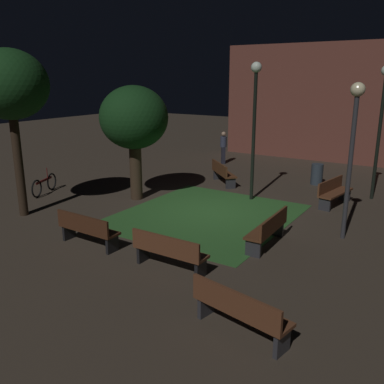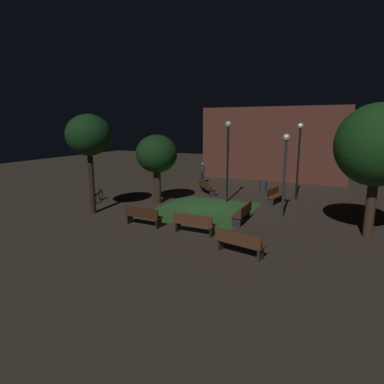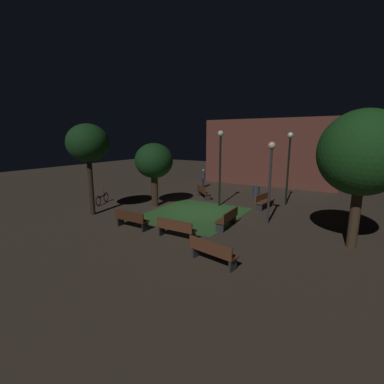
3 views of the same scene
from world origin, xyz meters
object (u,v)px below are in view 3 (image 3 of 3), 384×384
object	(u,v)px
bench_near_trees	(212,251)
tree_near_wall	(88,144)
tree_back_left	(154,162)
bicycle	(102,199)
trash_bin	(256,192)
bench_path_side	(131,219)
bench_front_right	(203,192)
lamp_post_plaza_west	(271,168)
lamp_post_near_wall	(220,156)
lamp_post_plaza_east	(289,156)
bench_front_left	(228,218)
pedestrian	(203,178)
bench_corner	(264,200)
bench_back_row	(176,228)
tree_left_canopy	(362,154)

from	to	relation	value
bench_near_trees	tree_near_wall	distance (m)	9.50
tree_back_left	bicycle	distance (m)	4.38
tree_near_wall	trash_bin	distance (m)	11.67
bench_path_side	bench_front_right	world-z (taller)	same
bench_near_trees	tree_back_left	distance (m)	8.97
bench_front_right	lamp_post_plaza_west	world-z (taller)	lamp_post_plaza_west
bench_path_side	tree_near_wall	bearing A→B (deg)	168.95
lamp_post_near_wall	lamp_post_plaza_east	bearing A→B (deg)	34.05
bench_front_right	bench_front_left	bearing A→B (deg)	-50.84
lamp_post_plaza_east	pedestrian	bearing A→B (deg)	160.56
pedestrian	bicycle	bearing A→B (deg)	-108.86
bench_corner	pedestrian	distance (m)	7.79
bench_front_right	pedestrian	distance (m)	4.20
bench_back_row	lamp_post_plaza_west	world-z (taller)	lamp_post_plaza_west
tree_left_canopy	lamp_post_near_wall	distance (m)	8.11
tree_back_left	tree_left_canopy	distance (m)	10.99
bench_near_trees	bench_front_right	distance (m)	10.34
bench_front_right	tree_near_wall	xyz separation A→B (m)	(-3.39, -6.89, 3.49)
tree_left_canopy	lamp_post_plaza_west	distance (m)	4.03
bench_corner	lamp_post_near_wall	size ratio (longest dim) A/B	0.39
bench_front_left	tree_back_left	bearing A→B (deg)	165.00
bicycle	lamp_post_plaza_west	bearing A→B (deg)	7.83
bench_front_left	lamp_post_plaza_west	world-z (taller)	lamp_post_plaza_west
bench_near_trees	lamp_post_plaza_west	distance (m)	5.99
bench_near_trees	bench_corner	bearing A→B (deg)	94.30
bench_near_trees	trash_bin	bearing A→B (deg)	100.09
bench_front_left	lamp_post_plaza_west	xyz separation A→B (m)	(1.49, 1.63, 2.35)
bench_near_trees	pedestrian	distance (m)	14.54
lamp_post_near_wall	trash_bin	world-z (taller)	lamp_post_near_wall
lamp_post_plaza_east	bench_front_left	bearing A→B (deg)	-103.18
tree_left_canopy	pedestrian	world-z (taller)	tree_left_canopy
bench_back_row	tree_left_canopy	xyz separation A→B (m)	(6.55, 2.89, 3.24)
bench_near_trees	lamp_post_plaza_west	bearing A→B (deg)	85.78
tree_near_wall	tree_left_canopy	world-z (taller)	tree_left_canopy
bench_path_side	tree_back_left	size ratio (longest dim) A/B	0.46
bench_back_row	pedestrian	bearing A→B (deg)	112.88
tree_near_wall	lamp_post_plaza_east	size ratio (longest dim) A/B	1.09
bench_front_right	pedestrian	xyz separation A→B (m)	(-1.98, 3.69, 0.37)
bench_path_side	trash_bin	bearing A→B (deg)	72.38
bench_front_left	lamp_post_near_wall	size ratio (longest dim) A/B	0.38
bench_front_right	bench_corner	xyz separation A→B (m)	(4.58, -0.50, 0.00)
lamp_post_near_wall	trash_bin	bearing A→B (deg)	69.03
bench_path_side	pedestrian	size ratio (longest dim) A/B	1.12
tree_left_canopy	lamp_post_plaza_west	size ratio (longest dim) A/B	1.31
bench_front_left	tree_near_wall	distance (m)	8.48
tree_left_canopy	lamp_post_plaza_west	bearing A→B (deg)	161.25
bench_corner	bench_back_row	bearing A→B (deg)	-104.14
lamp_post_plaza_east	bicycle	xyz separation A→B (m)	(-10.46, -5.92, -2.79)
bench_corner	lamp_post_plaza_east	distance (m)	3.21
bench_path_side	bench_back_row	world-z (taller)	same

